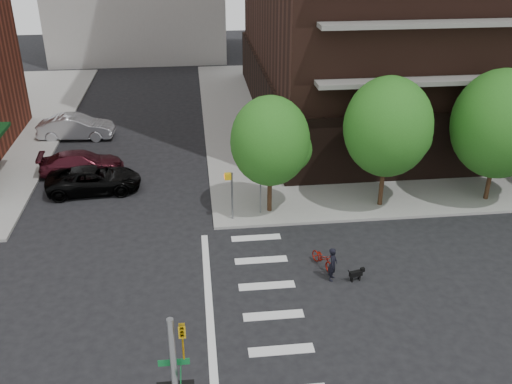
# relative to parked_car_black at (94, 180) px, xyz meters

# --- Properties ---
(ground) EXTENTS (120.00, 120.00, 0.00)m
(ground) POSITION_rel_parked_car_black_xyz_m (5.50, -12.17, -0.72)
(ground) COLOR black
(ground) RESTS_ON ground
(sidewalk_ne) EXTENTS (39.00, 33.00, 0.15)m
(sidewalk_ne) POSITION_rel_parked_car_black_xyz_m (26.00, 11.33, -0.65)
(sidewalk_ne) COLOR gray
(sidewalk_ne) RESTS_ON ground
(crosswalk) EXTENTS (3.85, 13.00, 0.01)m
(crosswalk) POSITION_rel_parked_car_black_xyz_m (7.71, -12.17, -0.72)
(crosswalk) COLOR silver
(crosswalk) RESTS_ON ground
(tree_a) EXTENTS (4.00, 4.00, 5.90)m
(tree_a) POSITION_rel_parked_car_black_xyz_m (9.50, -3.67, 3.32)
(tree_a) COLOR #301E11
(tree_a) RESTS_ON sidewalk_ne
(tree_b) EXTENTS (4.50, 4.50, 6.65)m
(tree_b) POSITION_rel_parked_car_black_xyz_m (15.50, -3.67, 3.82)
(tree_b) COLOR #301E11
(tree_b) RESTS_ON sidewalk_ne
(tree_c) EXTENTS (5.00, 5.00, 6.80)m
(tree_c) POSITION_rel_parked_car_black_xyz_m (21.50, -3.67, 3.72)
(tree_c) COLOR #301E11
(tree_c) RESTS_ON sidewalk_ne
(pedestrian_signal) EXTENTS (2.18, 0.67, 2.60)m
(pedestrian_signal) POSITION_rel_parked_car_black_xyz_m (7.82, -4.25, 1.13)
(pedestrian_signal) COLOR slate
(pedestrian_signal) RESTS_ON sidewalk_ne
(parked_car_black) EXTENTS (2.77, 5.36, 1.45)m
(parked_car_black) POSITION_rel_parked_car_black_xyz_m (0.00, 0.00, 0.00)
(parked_car_black) COLOR black
(parked_car_black) RESTS_ON ground
(parked_car_maroon) EXTENTS (2.37, 5.06, 1.43)m
(parked_car_maroon) POSITION_rel_parked_car_black_xyz_m (-1.07, 2.53, -0.01)
(parked_car_maroon) COLOR #3E111A
(parked_car_maroon) RESTS_ON ground
(parked_car_silver) EXTENTS (2.08, 5.20, 1.68)m
(parked_car_silver) POSITION_rel_parked_car_black_xyz_m (-2.39, 8.75, 0.12)
(parked_car_silver) COLOR #ACADB4
(parked_car_silver) RESTS_ON ground
(scooter) EXTENTS (1.11, 1.70, 0.84)m
(scooter) POSITION_rel_parked_car_black_xyz_m (11.17, -9.00, -0.30)
(scooter) COLOR #9C160C
(scooter) RESTS_ON ground
(dog_walker) EXTENTS (0.67, 0.58, 1.55)m
(dog_walker) POSITION_rel_parked_car_black_xyz_m (11.36, -10.00, 0.05)
(dog_walker) COLOR black
(dog_walker) RESTS_ON ground
(dog) EXTENTS (0.70, 0.30, 0.58)m
(dog) POSITION_rel_parked_car_black_xyz_m (12.39, -10.22, -0.36)
(dog) COLOR black
(dog) RESTS_ON ground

